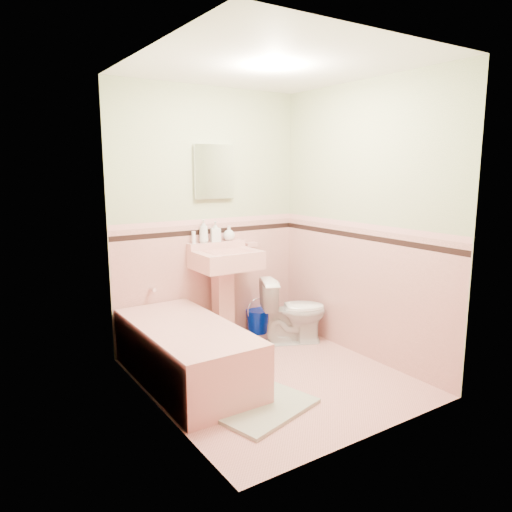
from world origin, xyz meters
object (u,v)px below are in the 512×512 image
bathtub (187,355)px  shoe (245,402)px  soap_bottle_left (204,231)px  sink (226,299)px  bucket (258,321)px  soap_bottle_right (229,233)px  toilet (293,311)px  soap_bottle_mid (215,231)px  medicine_cabinet (214,172)px

bathtub → shoe: 0.71m
bathtub → shoe: (0.14, -0.68, -0.17)m
soap_bottle_left → shoe: bearing=-106.2°
sink → bucket: bearing=16.9°
sink → soap_bottle_left: soap_bottle_left is taller
sink → soap_bottle_left: 0.69m
soap_bottle_right → toilet: size_ratio=0.23×
bathtub → soap_bottle_mid: soap_bottle_mid is taller
soap_bottle_mid → soap_bottle_right: 0.16m
soap_bottle_right → soap_bottle_mid: bearing=180.0°
soap_bottle_mid → shoe: size_ratio=1.32×
bucket → soap_bottle_mid: bearing=175.5°
soap_bottle_right → shoe: (-0.69, -1.39, -1.03)m
bucket → shoe: (-1.01, -1.35, -0.07)m
soap_bottle_left → bucket: 1.18m
shoe → soap_bottle_left: bearing=94.4°
bathtub → bucket: bathtub is taller
soap_bottle_right → bucket: 1.02m
medicine_cabinet → soap_bottle_mid: size_ratio=2.56×
bathtub → soap_bottle_left: size_ratio=6.62×
soap_bottle_right → sink: bearing=-128.7°
bathtub → sink: bearing=37.9°
sink → soap_bottle_right: soap_bottle_right is taller
soap_bottle_right → shoe: bearing=-116.3°
soap_bottle_mid → toilet: size_ratio=0.31×
bathtub → toilet: bearing=10.5°
toilet → shoe: (-1.15, -0.91, -0.27)m
sink → medicine_cabinet: bearing=90.0°
medicine_cabinet → toilet: 1.58m
soap_bottle_left → toilet: (0.75, -0.47, -0.81)m
bathtub → shoe: bearing=-78.4°
medicine_cabinet → sink: bearing=-90.0°
soap_bottle_left → soap_bottle_mid: size_ratio=1.12×
soap_bottle_left → soap_bottle_mid: soap_bottle_left is taller
bathtub → soap_bottle_left: soap_bottle_left is taller
bucket → shoe: bearing=-126.8°
medicine_cabinet → bucket: medicine_cabinet is taller
soap_bottle_mid → bucket: bearing=-4.5°
bathtub → medicine_cabinet: (0.68, 0.74, 1.47)m
soap_bottle_mid → bathtub: bearing=-133.3°
medicine_cabinet → toilet: (0.61, -0.50, -1.37)m
sink → soap_bottle_left: bearing=127.6°
sink → medicine_cabinet: 1.24m
toilet → soap_bottle_mid: bearing=76.6°
medicine_cabinet → soap_bottle_left: (-0.14, -0.03, -0.57)m
bathtub → soap_bottle_left: (0.54, 0.71, 0.91)m
bathtub → bucket: 1.33m
soap_bottle_mid → toilet: (0.62, -0.47, -0.79)m
soap_bottle_mid → bucket: soap_bottle_mid is taller
shoe → sink: bearing=86.4°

